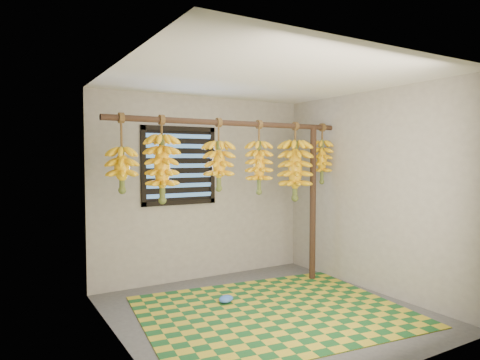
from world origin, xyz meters
TOP-DOWN VIEW (x-y plane):
  - floor at (0.00, 0.00)m, footprint 3.00×3.00m
  - ceiling at (0.00, 0.00)m, footprint 3.00×3.00m
  - wall_back at (0.00, 1.50)m, footprint 3.00×0.01m
  - wall_left at (-1.50, 0.00)m, footprint 0.01×3.00m
  - wall_right at (1.50, 0.00)m, footprint 0.01×3.00m
  - window at (-0.35, 1.48)m, footprint 1.00×0.04m
  - hanging_pole at (0.00, 0.70)m, footprint 3.00×0.06m
  - support_post at (1.20, 0.70)m, footprint 0.08×0.08m
  - woven_mat at (0.06, -0.02)m, footprint 2.90×2.44m
  - plastic_bag at (-0.24, 0.45)m, footprint 0.23×0.21m
  - banana_bunch_a at (-1.29, 0.70)m, footprint 0.30×0.30m
  - banana_bunch_b at (-0.87, 0.70)m, footprint 0.34×0.34m
  - banana_bunch_c at (-0.19, 0.70)m, footprint 0.34×0.34m
  - banana_bunch_d at (0.35, 0.70)m, footprint 0.32×0.32m
  - banana_bunch_e at (0.90, 0.70)m, footprint 0.41×0.41m
  - banana_bunch_f at (1.35, 0.70)m, footprint 0.27×0.27m

SIDE VIEW (x-z plane):
  - floor at x=0.00m, z-range -0.01..0.00m
  - woven_mat at x=0.06m, z-range 0.00..0.01m
  - plastic_bag at x=-0.24m, z-range 0.01..0.09m
  - support_post at x=1.20m, z-range 0.00..2.00m
  - wall_back at x=0.00m, z-range 0.00..2.40m
  - wall_left at x=-1.50m, z-range 0.00..2.40m
  - wall_right at x=1.50m, z-range 0.00..2.40m
  - banana_bunch_e at x=0.90m, z-range 0.95..1.93m
  - banana_bunch_a at x=-1.29m, z-range 1.09..1.88m
  - banana_bunch_b at x=-0.87m, z-range 1.03..1.95m
  - banana_bunch_d at x=0.35m, z-range 1.05..1.93m
  - window at x=-0.35m, z-range 1.00..2.00m
  - banana_bunch_c at x=-0.19m, z-range 1.10..1.92m
  - banana_bunch_f at x=1.35m, z-range 1.16..1.95m
  - hanging_pole at x=0.00m, z-range 1.97..2.03m
  - ceiling at x=0.00m, z-range 2.40..2.41m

